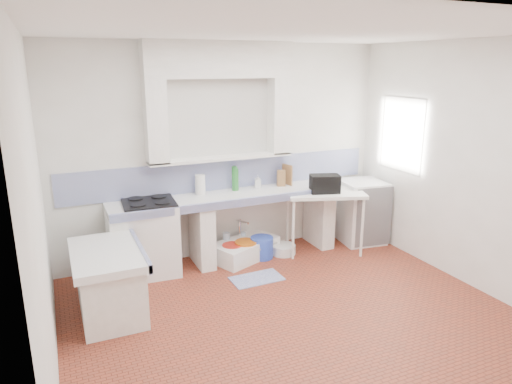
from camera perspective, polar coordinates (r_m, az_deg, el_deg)
name	(u,v)px	position (r m, az deg, el deg)	size (l,w,h in m)	color
floor	(296,319)	(4.95, 4.90, -15.26)	(4.50, 4.50, 0.00)	maroon
ceiling	(303,31)	(4.27, 5.80, 19.09)	(4.50, 4.50, 0.00)	white
wall_back	(225,152)	(6.18, -3.80, 4.94)	(4.50, 4.50, 0.00)	white
wall_front	(472,270)	(2.93, 24.99, -8.62)	(4.50, 4.50, 0.00)	white
wall_left	(38,218)	(3.87, -25.19, -2.92)	(4.50, 4.50, 0.00)	white
wall_right	(473,166)	(5.82, 25.04, 2.86)	(4.50, 4.50, 0.00)	white
alcove_mass	(219,60)	(5.93, -4.51, 15.89)	(1.90, 0.25, 0.45)	white
window_frame	(412,134)	(6.74, 18.59, 6.76)	(0.35, 0.86, 1.06)	#352010
lace_valance	(406,106)	(6.60, 17.92, 9.98)	(0.01, 0.84, 0.24)	white
counter_slab	(227,198)	(6.00, -3.60, -0.69)	(3.00, 0.60, 0.08)	white
counter_lip	(235,203)	(5.75, -2.62, -1.40)	(3.00, 0.04, 0.10)	navy
counter_pier_left	(118,247)	(5.83, -16.59, -6.48)	(0.20, 0.55, 0.82)	white
counter_pier_mid	(202,234)	(6.03, -6.66, -5.17)	(0.20, 0.55, 0.82)	white
counter_pier_right	(319,217)	(6.73, 7.71, -3.02)	(0.20, 0.55, 0.82)	white
peninsula_top	(107,254)	(4.98, -17.81, -7.30)	(0.70, 1.10, 0.08)	white
peninsula_base	(110,286)	(5.12, -17.48, -10.91)	(0.60, 1.00, 0.62)	white
peninsula_lip	(140,249)	(5.02, -14.05, -6.83)	(0.04, 1.10, 0.10)	navy
backsplash	(226,174)	(6.23, -3.70, 2.20)	(4.27, 0.03, 0.40)	navy
stove	(151,238)	(5.90, -12.77, -5.56)	(0.63, 0.61, 0.90)	white
sink	(245,250)	(6.29, -1.37, -7.14)	(0.89, 0.48, 0.21)	white
side_table	(324,222)	(6.47, 8.34, -3.61)	(1.03, 0.57, 0.05)	white
fridge	(361,211)	(6.93, 12.79, -2.34)	(0.59, 0.59, 0.90)	white
bucket_red	(232,254)	(6.14, -2.91, -7.57)	(0.27, 0.27, 0.25)	red
bucket_orange	(246,251)	(6.20, -1.25, -7.24)	(0.29, 0.29, 0.27)	#C95E10
bucket_blue	(262,247)	(6.29, 0.72, -6.81)	(0.31, 0.31, 0.29)	blue
basin_white	(283,249)	(6.44, 3.39, -7.03)	(0.33, 0.33, 0.13)	white
water_bottle_a	(226,244)	(6.33, -3.64, -6.44)	(0.09, 0.09, 0.34)	silver
water_bottle_b	(243,242)	(6.46, -1.59, -6.17)	(0.08, 0.08, 0.29)	silver
black_bag	(325,184)	(6.26, 8.44, 1.00)	(0.38, 0.22, 0.24)	black
green_bottle_a	(235,178)	(6.14, -2.65, 1.67)	(0.07, 0.07, 0.33)	#226B28
green_bottle_b	(236,180)	(6.15, -2.45, 1.53)	(0.06, 0.06, 0.29)	#226B28
knife_block	(281,178)	(6.39, 3.10, 1.72)	(0.11, 0.09, 0.22)	olive
cutting_board	(287,174)	(6.46, 3.84, 2.16)	(0.02, 0.21, 0.28)	olive
paper_towel	(200,185)	(6.00, -6.86, 0.90)	(0.13, 0.13, 0.26)	white
soap_bottle	(258,181)	(6.28, 0.23, 1.31)	(0.08, 0.08, 0.18)	white
rug	(257,279)	(5.74, 0.08, -10.58)	(0.62, 0.35, 0.01)	navy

